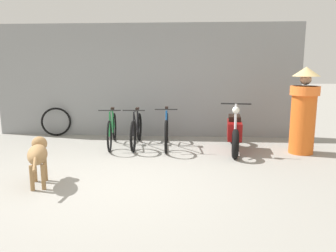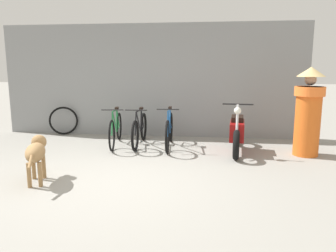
# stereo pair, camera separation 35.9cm
# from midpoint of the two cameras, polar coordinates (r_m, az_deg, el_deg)

# --- Properties ---
(ground_plane) EXTENTS (60.00, 60.00, 0.00)m
(ground_plane) POSITION_cam_midpoint_polar(r_m,az_deg,el_deg) (5.15, -7.79, -9.47)
(ground_plane) COLOR gray
(shop_wall_back) EXTENTS (7.59, 0.20, 2.77)m
(shop_wall_back) POSITION_cam_midpoint_polar(r_m,az_deg,el_deg) (8.28, -1.73, 7.89)
(shop_wall_back) COLOR gray
(shop_wall_back) RESTS_ON ground
(bicycle_0) EXTENTS (0.46, 1.73, 0.86)m
(bicycle_0) POSITION_cam_midpoint_polar(r_m,az_deg,el_deg) (7.35, -7.72, -0.61)
(bicycle_0) COLOR black
(bicycle_0) RESTS_ON ground
(bicycle_1) EXTENTS (0.46, 1.72, 0.85)m
(bicycle_1) POSITION_cam_midpoint_polar(r_m,az_deg,el_deg) (7.27, -3.56, -0.71)
(bicycle_1) COLOR black
(bicycle_1) RESTS_ON ground
(bicycle_2) EXTENTS (0.46, 1.76, 0.89)m
(bicycle_2) POSITION_cam_midpoint_polar(r_m,az_deg,el_deg) (7.10, 1.67, -0.83)
(bicycle_2) COLOR black
(bicycle_2) RESTS_ON ground
(motorcycle) EXTENTS (0.58, 1.80, 1.04)m
(motorcycle) POSITION_cam_midpoint_polar(r_m,az_deg,el_deg) (6.88, 13.38, -1.15)
(motorcycle) COLOR black
(motorcycle) RESTS_ON ground
(stray_dog) EXTENTS (0.52, 1.05, 0.66)m
(stray_dog) POSITION_cam_midpoint_polar(r_m,az_deg,el_deg) (5.29, -20.18, -4.24)
(stray_dog) COLOR #997247
(stray_dog) RESTS_ON ground
(person_in_robes) EXTENTS (0.71, 0.71, 1.73)m
(person_in_robes) POSITION_cam_midpoint_polar(r_m,az_deg,el_deg) (6.99, 24.61, 2.45)
(person_in_robes) COLOR orange
(person_in_robes) RESTS_ON ground
(spare_tire_left) EXTENTS (0.70, 0.28, 0.73)m
(spare_tire_left) POSITION_cam_midpoint_polar(r_m,az_deg,el_deg) (8.78, -16.63, 0.88)
(spare_tire_left) COLOR black
(spare_tire_left) RESTS_ON ground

